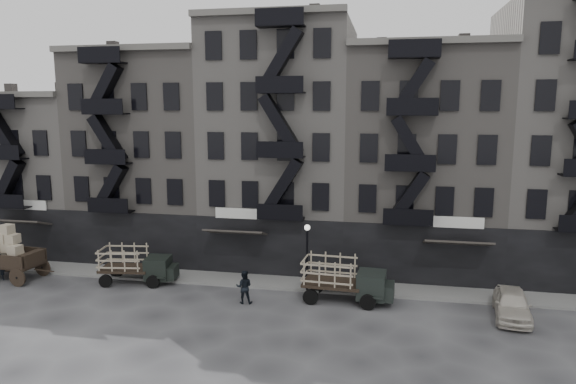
% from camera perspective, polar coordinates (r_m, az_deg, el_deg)
% --- Properties ---
extents(ground, '(140.00, 140.00, 0.00)m').
position_cam_1_polar(ground, '(30.66, -4.34, -12.31)').
color(ground, '#38383A').
rests_on(ground, ground).
extents(sidewalk, '(55.00, 2.50, 0.15)m').
position_cam_1_polar(sidewalk, '(34.03, -2.66, -9.90)').
color(sidewalk, slate).
rests_on(sidewalk, ground).
extents(building_west, '(10.00, 11.35, 13.20)m').
position_cam_1_polar(building_west, '(46.67, -25.45, 1.99)').
color(building_west, gray).
rests_on(building_west, ground).
extents(building_midwest, '(10.00, 11.35, 16.20)m').
position_cam_1_polar(building_midwest, '(41.38, -14.34, 3.86)').
color(building_midwest, slate).
rests_on(building_midwest, ground).
extents(building_center, '(10.00, 11.35, 18.20)m').
position_cam_1_polar(building_center, '(38.12, -0.61, 5.20)').
color(building_center, gray).
rests_on(building_center, ground).
extents(building_mideast, '(10.00, 11.35, 16.20)m').
position_cam_1_polar(building_mideast, '(37.52, 14.55, 3.29)').
color(building_mideast, slate).
rests_on(building_mideast, ground).
extents(building_east, '(10.00, 11.35, 19.20)m').
position_cam_1_polar(building_east, '(39.32, 29.39, 4.84)').
color(building_east, gray).
rests_on(building_east, ground).
extents(lamp_post, '(0.36, 0.36, 4.28)m').
position_cam_1_polar(lamp_post, '(31.57, 2.14, -6.29)').
color(lamp_post, black).
rests_on(lamp_post, ground).
extents(wagon, '(4.49, 2.70, 3.63)m').
position_cam_1_polar(wagon, '(38.79, -28.71, -5.55)').
color(wagon, black).
rests_on(wagon, ground).
extents(stake_truck_west, '(5.06, 2.56, 2.44)m').
position_cam_1_polar(stake_truck_west, '(34.94, -16.52, -7.49)').
color(stake_truck_west, black).
rests_on(stake_truck_west, ground).
extents(stake_truck_east, '(5.38, 2.46, 2.64)m').
position_cam_1_polar(stake_truck_east, '(30.65, 6.34, -9.33)').
color(stake_truck_east, black).
rests_on(stake_truck_east, ground).
extents(car_east, '(2.36, 4.69, 1.53)m').
position_cam_1_polar(car_east, '(31.00, 23.63, -11.34)').
color(car_east, beige).
rests_on(car_east, ground).
extents(pedestrian_mid, '(1.06, 0.88, 1.97)m').
position_cam_1_polar(pedestrian_mid, '(30.49, -4.90, -10.45)').
color(pedestrian_mid, black).
rests_on(pedestrian_mid, ground).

